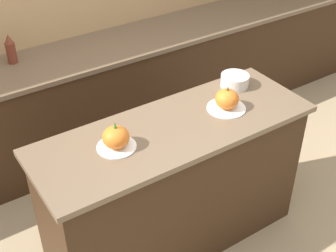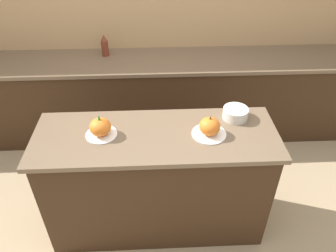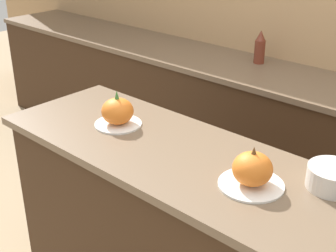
% 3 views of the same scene
% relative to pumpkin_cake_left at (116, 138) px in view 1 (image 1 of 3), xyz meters
% --- Properties ---
extents(ground_plane, '(12.00, 12.00, 0.00)m').
position_rel_pumpkin_cake_left_xyz_m(ground_plane, '(0.37, -0.02, -0.99)').
color(ground_plane, tan).
extents(kitchen_island, '(1.68, 0.60, 0.93)m').
position_rel_pumpkin_cake_left_xyz_m(kitchen_island, '(0.37, -0.02, -0.52)').
color(kitchen_island, '#382314').
rests_on(kitchen_island, ground_plane).
extents(back_counter, '(6.00, 0.60, 0.89)m').
position_rel_pumpkin_cake_left_xyz_m(back_counter, '(0.37, 1.24, -0.55)').
color(back_counter, '#382314').
rests_on(back_counter, ground_plane).
extents(pumpkin_cake_left, '(0.21, 0.21, 0.17)m').
position_rel_pumpkin_cake_left_xyz_m(pumpkin_cake_left, '(0.00, 0.00, 0.00)').
color(pumpkin_cake_left, white).
rests_on(pumpkin_cake_left, kitchen_island).
extents(pumpkin_cake_right, '(0.23, 0.23, 0.15)m').
position_rel_pumpkin_cake_left_xyz_m(pumpkin_cake_right, '(0.73, -0.03, -0.00)').
color(pumpkin_cake_right, white).
rests_on(pumpkin_cake_right, kitchen_island).
extents(bottle_tall, '(0.07, 0.07, 0.22)m').
position_rel_pumpkin_cake_left_xyz_m(bottle_tall, '(-0.12, 1.36, -0.00)').
color(bottle_tall, maroon).
rests_on(bottle_tall, back_counter).
extents(mixing_bowl, '(0.18, 0.18, 0.08)m').
position_rel_pumpkin_cake_left_xyz_m(mixing_bowl, '(0.94, 0.15, -0.02)').
color(mixing_bowl, beige).
rests_on(mixing_bowl, kitchen_island).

